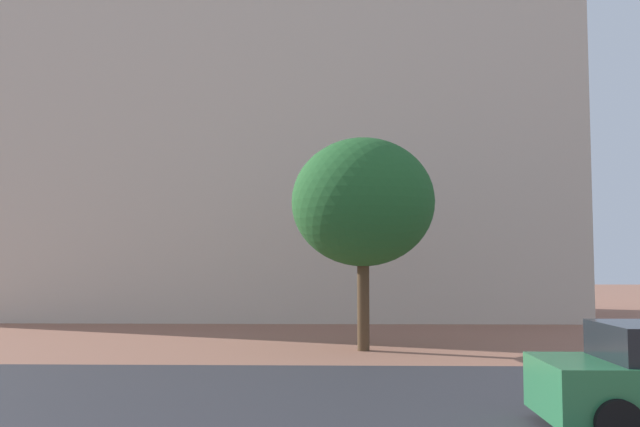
# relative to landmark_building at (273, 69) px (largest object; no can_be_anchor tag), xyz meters

# --- Properties ---
(ground_plane) EXTENTS (120.00, 120.00, 0.00)m
(ground_plane) POSITION_rel_landmark_building_xyz_m (2.54, -18.46, -11.47)
(ground_plane) COLOR #93604C
(street_asphalt_strip) EXTENTS (120.00, 8.44, 0.00)m
(street_asphalt_strip) POSITION_rel_landmark_building_xyz_m (2.54, -19.64, -11.47)
(street_asphalt_strip) COLOR #2D2D33
(street_asphalt_strip) RESTS_ON ground_plane
(landmark_building) EXTENTS (27.00, 10.12, 33.93)m
(landmark_building) POSITION_rel_landmark_building_xyz_m (0.00, 0.00, 0.00)
(landmark_building) COLOR beige
(landmark_building) RESTS_ON ground_plane
(tree_curb_far) EXTENTS (3.96, 3.96, 5.86)m
(tree_curb_far) POSITION_rel_landmark_building_xyz_m (3.71, -12.71, -7.41)
(tree_curb_far) COLOR #4C3823
(tree_curb_far) RESTS_ON ground_plane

